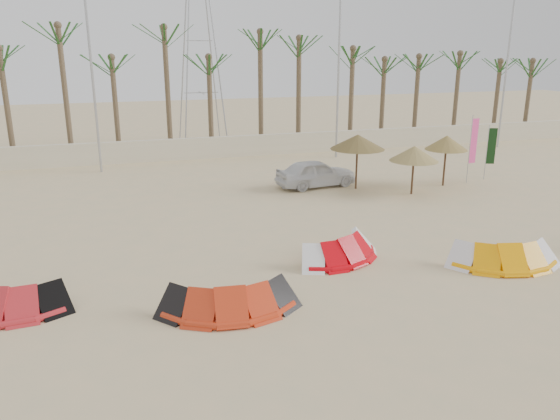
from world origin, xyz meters
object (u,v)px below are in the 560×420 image
object	(u,v)px
parasol_mid	(414,154)
car	(316,173)
kite_red_mid	(226,293)
parasol_right	(447,143)
kite_orange	(498,250)
kite_red_right	(337,245)
parasol_left	(358,142)
kite_red_left	(2,293)

from	to	relation	value
parasol_mid	car	size ratio (longest dim) A/B	0.57
kite_red_mid	parasol_right	distance (m)	16.38
car	kite_orange	bearing A→B (deg)	-175.81
kite_red_mid	kite_red_right	xyz separation A→B (m)	(4.21, 2.43, -0.00)
kite_orange	parasol_mid	distance (m)	8.63
parasol_left	kite_orange	bearing A→B (deg)	-88.03
kite_red_mid	parasol_right	size ratio (longest dim) A/B	1.48
kite_red_mid	parasol_left	world-z (taller)	parasol_left
kite_orange	car	xyz separation A→B (m)	(-2.05, 10.98, 0.26)
parasol_left	parasol_right	xyz separation A→B (m)	(4.43, -0.70, -0.15)
kite_red_left	parasol_mid	distance (m)	17.88
kite_red_right	car	world-z (taller)	car
kite_red_left	parasol_left	xyz separation A→B (m)	(14.27, 8.76, 1.88)
kite_orange	parasol_left	world-z (taller)	parasol_left
kite_orange	parasol_left	size ratio (longest dim) A/B	1.41
parasol_left	parasol_right	size ratio (longest dim) A/B	1.06
kite_red_mid	parasol_left	xyz separation A→B (m)	(8.60, 10.48, 1.88)
kite_red_right	parasol_right	size ratio (longest dim) A/B	1.42
kite_red_right	kite_red_mid	bearing A→B (deg)	-150.01
kite_red_left	parasol_mid	world-z (taller)	parasol_mid
parasol_mid	parasol_right	size ratio (longest dim) A/B	0.91
kite_red_mid	parasol_mid	size ratio (longest dim) A/B	1.63
kite_red_left	parasol_right	size ratio (longest dim) A/B	1.52
kite_orange	car	world-z (taller)	car
kite_red_right	parasol_left	bearing A→B (deg)	61.43
parasol_mid	parasol_right	bearing A→B (deg)	22.65
kite_red_right	parasol_left	size ratio (longest dim) A/B	1.34
kite_red_left	car	distance (m)	15.91
parasol_right	kite_orange	bearing A→B (deg)	-113.72
car	kite_red_left	bearing A→B (deg)	121.42
kite_red_mid	kite_red_right	size ratio (longest dim) A/B	1.04
kite_red_right	parasol_left	xyz separation A→B (m)	(4.38, 8.05, 1.88)
parasol_right	car	xyz separation A→B (m)	(-6.13, 1.69, -1.47)
kite_orange	parasol_right	xyz separation A→B (m)	(4.08, 9.29, 1.73)
kite_red_mid	kite_orange	distance (m)	8.95
parasol_mid	car	distance (m)	4.80
kite_red_left	parasol_right	distance (m)	20.43
kite_red_right	parasol_right	xyz separation A→B (m)	(8.81, 7.34, 1.73)
kite_red_right	parasol_mid	distance (m)	9.20
parasol_mid	kite_red_left	bearing A→B (deg)	-156.59
kite_red_left	kite_red_right	size ratio (longest dim) A/B	1.06
parasol_right	car	world-z (taller)	parasol_right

